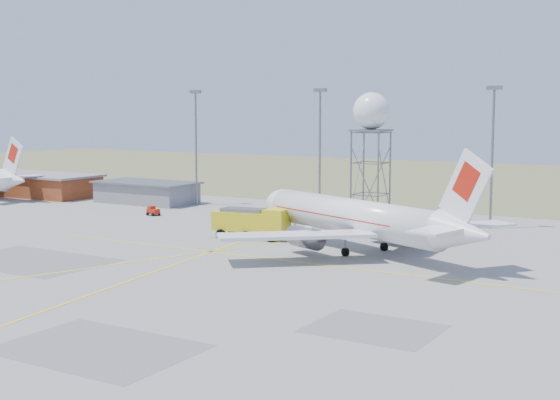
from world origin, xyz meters
The scene contains 11 objects.
ground centered at (0.00, 0.00, 0.00)m, with size 400.00×400.00×0.00m, color gray.
grass_strip centered at (0.00, 140.00, 0.01)m, with size 400.00×120.00×0.03m, color #5C6B3B.
building_orange centered at (-75.00, 62.00, 2.17)m, with size 33.00×12.00×4.30m.
building_grey centered at (-45.00, 64.00, 1.97)m, with size 19.00×10.00×3.90m.
mast_a centered at (-35.00, 66.00, 12.07)m, with size 2.20×0.50×20.50m.
mast_b centered at (-10.00, 66.00, 12.07)m, with size 2.20×0.50×20.50m.
mast_c centered at (18.00, 66.00, 12.07)m, with size 2.20×0.50×20.50m.
airliner_main centered at (9.39, 39.50, 4.05)m, with size 37.09×34.61×13.23m.
radar_tower centered at (1.76, 59.99, 11.01)m, with size 5.42×5.42×19.63m.
fire_truck centered at (-6.69, 41.11, 1.97)m, with size 10.65×5.29×4.11m.
baggage_tug centered at (-32.87, 51.54, 0.58)m, with size 2.13×1.81×1.52m.
Camera 1 is at (49.60, -45.07, 17.27)m, focal length 50.00 mm.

